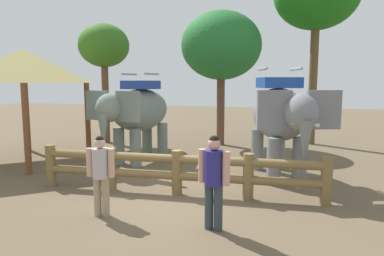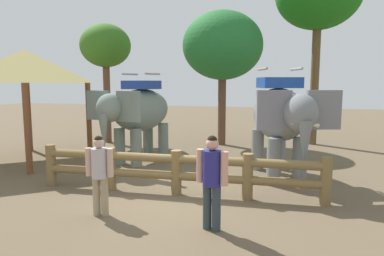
{
  "view_description": "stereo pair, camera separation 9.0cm",
  "coord_description": "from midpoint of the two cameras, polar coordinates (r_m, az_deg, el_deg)",
  "views": [
    {
      "loc": [
        2.4,
        -7.42,
        2.61
      ],
      "look_at": [
        0.0,
        1.57,
        1.4
      ],
      "focal_mm": 32.91,
      "sensor_mm": 36.0,
      "label": 1
    },
    {
      "loc": [
        2.48,
        -7.39,
        2.61
      ],
      "look_at": [
        0.0,
        1.57,
        1.4
      ],
      "focal_mm": 32.91,
      "sensor_mm": 36.0,
      "label": 2
    }
  ],
  "objects": [
    {
      "name": "log_fence",
      "position": [
        8.23,
        -2.26,
        -6.7
      ],
      "size": [
        6.82,
        0.53,
        1.05
      ],
      "color": "brown",
      "rests_on": "ground"
    },
    {
      "name": "tourist_man_in_blue",
      "position": [
        7.11,
        -14.4,
        -6.58
      ],
      "size": [
        0.56,
        0.34,
        1.59
      ],
      "color": "tan",
      "rests_on": "ground"
    },
    {
      "name": "elephant_near_left",
      "position": [
        11.64,
        -8.53,
        2.55
      ],
      "size": [
        2.12,
        3.48,
        2.92
      ],
      "color": "slate",
      "rests_on": "ground"
    },
    {
      "name": "ground_plane",
      "position": [
        8.22,
        -2.66,
        -11.11
      ],
      "size": [
        60.0,
        60.0,
        0.0
      ],
      "primitive_type": "plane",
      "color": "brown"
    },
    {
      "name": "tree_far_left",
      "position": [
        14.77,
        5.15,
        13.06
      ],
      "size": [
        3.27,
        3.27,
        5.49
      ],
      "color": "brown",
      "rests_on": "ground"
    },
    {
      "name": "elephant_center",
      "position": [
        9.73,
        14.45,
        1.73
      ],
      "size": [
        2.49,
        3.58,
        3.0
      ],
      "color": "slate",
      "rests_on": "ground"
    },
    {
      "name": "tourist_woman_in_black",
      "position": [
        6.22,
        3.67,
        -7.75
      ],
      "size": [
        0.59,
        0.4,
        1.7
      ],
      "color": "#2B383F",
      "rests_on": "ground"
    },
    {
      "name": "thatched_shelter",
      "position": [
        12.83,
        -25.27,
        8.9
      ],
      "size": [
        4.07,
        4.07,
        3.68
      ],
      "color": "brown",
      "rests_on": "ground"
    },
    {
      "name": "tree_back_center",
      "position": [
        15.75,
        -13.67,
        12.55
      ],
      "size": [
        2.14,
        2.14,
        5.07
      ],
      "color": "brown",
      "rests_on": "ground"
    }
  ]
}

